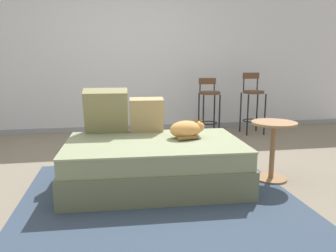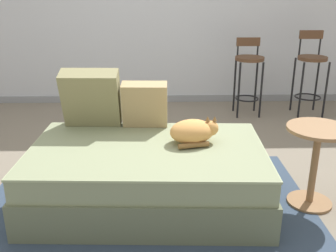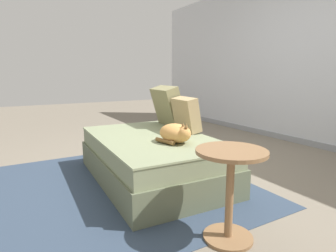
{
  "view_description": "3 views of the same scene",
  "coord_description": "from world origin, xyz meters",
  "px_view_note": "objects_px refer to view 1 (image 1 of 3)",
  "views": [
    {
      "loc": [
        -0.39,
        -3.38,
        1.18
      ],
      "look_at": [
        0.15,
        -0.3,
        0.56
      ],
      "focal_mm": 35.0,
      "sensor_mm": 36.0,
      "label": 1
    },
    {
      "loc": [
        0.08,
        -2.94,
        1.52
      ],
      "look_at": [
        0.15,
        -0.3,
        0.56
      ],
      "focal_mm": 42.0,
      "sensor_mm": 36.0,
      "label": 2
    },
    {
      "loc": [
        2.42,
        -1.61,
        1.05
      ],
      "look_at": [
        0.15,
        -0.3,
        0.56
      ],
      "focal_mm": 30.0,
      "sensor_mm": 36.0,
      "label": 3
    }
  ],
  "objects_px": {
    "throw_pillow_middle": "(146,115)",
    "cat": "(187,129)",
    "throw_pillow_corner": "(106,111)",
    "couch": "(154,163)",
    "bar_stool_near_window": "(209,101)",
    "bar_stool_by_doorway": "(253,100)",
    "side_table": "(273,142)"
  },
  "relations": [
    {
      "from": "couch",
      "to": "cat",
      "type": "bearing_deg",
      "value": 12.75
    },
    {
      "from": "throw_pillow_middle",
      "to": "bar_stool_by_doorway",
      "type": "relative_size",
      "value": 0.37
    },
    {
      "from": "throw_pillow_middle",
      "to": "cat",
      "type": "height_order",
      "value": "throw_pillow_middle"
    },
    {
      "from": "throw_pillow_corner",
      "to": "cat",
      "type": "height_order",
      "value": "throw_pillow_corner"
    },
    {
      "from": "bar_stool_near_window",
      "to": "bar_stool_by_doorway",
      "type": "height_order",
      "value": "bar_stool_by_doorway"
    },
    {
      "from": "cat",
      "to": "bar_stool_by_doorway",
      "type": "relative_size",
      "value": 0.38
    },
    {
      "from": "bar_stool_near_window",
      "to": "couch",
      "type": "bearing_deg",
      "value": -119.52
    },
    {
      "from": "throw_pillow_corner",
      "to": "side_table",
      "type": "bearing_deg",
      "value": -16.66
    },
    {
      "from": "couch",
      "to": "bar_stool_by_doorway",
      "type": "xyz_separation_m",
      "value": [
        1.91,
        2.05,
        0.34
      ]
    },
    {
      "from": "throw_pillow_middle",
      "to": "cat",
      "type": "relative_size",
      "value": 0.99
    },
    {
      "from": "bar_stool_near_window",
      "to": "bar_stool_by_doorway",
      "type": "distance_m",
      "value": 0.75
    },
    {
      "from": "bar_stool_by_doorway",
      "to": "side_table",
      "type": "xyz_separation_m",
      "value": [
        -0.72,
        -2.1,
        -0.18
      ]
    },
    {
      "from": "cat",
      "to": "bar_stool_near_window",
      "type": "height_order",
      "value": "bar_stool_near_window"
    },
    {
      "from": "cat",
      "to": "bar_stool_by_doorway",
      "type": "bearing_deg",
      "value": 51.45
    },
    {
      "from": "cat",
      "to": "throw_pillow_corner",
      "type": "bearing_deg",
      "value": 154.94
    },
    {
      "from": "throw_pillow_corner",
      "to": "couch",
      "type": "bearing_deg",
      "value": -44.74
    },
    {
      "from": "bar_stool_near_window",
      "to": "bar_stool_by_doorway",
      "type": "relative_size",
      "value": 0.92
    },
    {
      "from": "couch",
      "to": "throw_pillow_middle",
      "type": "distance_m",
      "value": 0.58
    },
    {
      "from": "throw_pillow_middle",
      "to": "side_table",
      "type": "bearing_deg",
      "value": -21.22
    },
    {
      "from": "throw_pillow_middle",
      "to": "cat",
      "type": "xyz_separation_m",
      "value": [
        0.36,
        -0.35,
        -0.1
      ]
    },
    {
      "from": "bar_stool_by_doorway",
      "to": "couch",
      "type": "bearing_deg",
      "value": -132.94
    },
    {
      "from": "couch",
      "to": "cat",
      "type": "xyz_separation_m",
      "value": [
        0.33,
        0.08,
        0.3
      ]
    },
    {
      "from": "throw_pillow_middle",
      "to": "cat",
      "type": "distance_m",
      "value": 0.51
    },
    {
      "from": "bar_stool_by_doorway",
      "to": "cat",
      "type": "bearing_deg",
      "value": -128.55
    },
    {
      "from": "throw_pillow_corner",
      "to": "cat",
      "type": "distance_m",
      "value": 0.87
    },
    {
      "from": "bar_stool_near_window",
      "to": "throw_pillow_corner",
      "type": "bearing_deg",
      "value": -134.86
    },
    {
      "from": "bar_stool_by_doorway",
      "to": "side_table",
      "type": "height_order",
      "value": "bar_stool_by_doorway"
    },
    {
      "from": "couch",
      "to": "bar_stool_near_window",
      "type": "distance_m",
      "value": 2.38
    },
    {
      "from": "cat",
      "to": "bar_stool_near_window",
      "type": "relative_size",
      "value": 0.41
    },
    {
      "from": "throw_pillow_middle",
      "to": "bar_stool_near_window",
      "type": "height_order",
      "value": "bar_stool_near_window"
    },
    {
      "from": "throw_pillow_middle",
      "to": "bar_stool_near_window",
      "type": "bearing_deg",
      "value": 53.95
    },
    {
      "from": "couch",
      "to": "bar_stool_near_window",
      "type": "xyz_separation_m",
      "value": [
        1.16,
        2.05,
        0.34
      ]
    }
  ]
}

